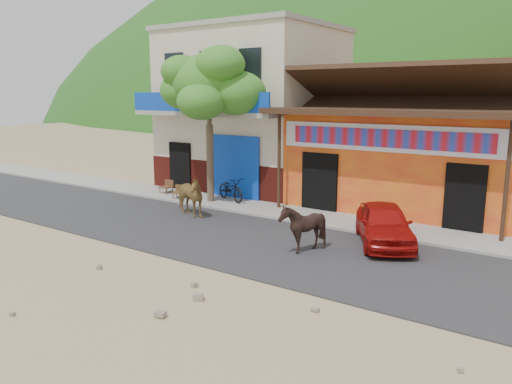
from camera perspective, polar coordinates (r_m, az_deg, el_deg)
ground at (r=12.73m, az=-6.15°, el=-8.57°), size 120.00×120.00×0.00m
road at (r=14.60m, az=0.33°, el=-5.83°), size 60.00×5.00×0.04m
sidewalk at (r=17.48m, az=6.89°, el=-2.92°), size 60.00×2.00×0.12m
dance_club at (r=20.05m, az=17.53°, el=3.51°), size 8.00×6.00×3.60m
cafe_building at (r=23.28m, az=-0.29°, el=9.21°), size 7.00×6.00×7.00m
tree at (r=19.42m, az=-5.33°, el=7.66°), size 3.00×3.00×6.00m
cow_tan at (r=17.69m, az=-7.79°, el=-0.46°), size 1.83×1.18×1.43m
cow_dark at (r=13.61m, az=5.37°, el=-4.06°), size 1.59×1.53×1.37m
red_car at (r=14.77m, az=14.43°, el=-3.53°), size 2.93×3.70×1.18m
scooter at (r=19.76m, az=-2.91°, el=0.35°), size 1.89×1.26×0.94m
cafe_chair_left at (r=21.63m, az=-10.25°, el=1.23°), size 0.49×0.49×1.01m
cafe_chair_right at (r=20.42m, az=-8.80°, el=0.66°), size 0.59×0.59×0.99m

